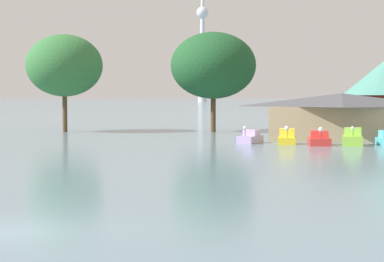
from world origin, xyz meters
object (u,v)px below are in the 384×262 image
(pedal_boat_lavender, at_px, (250,138))
(shoreline_tree_tall_left, at_px, (64,66))
(pedal_boat_lime, at_px, (353,138))
(distant_broadcast_tower, at_px, (202,23))
(pedal_boat_yellow, at_px, (287,138))
(shoreline_tree_mid, at_px, (213,66))
(pedal_boat_red, at_px, (319,139))
(boathouse, at_px, (341,116))

(pedal_boat_lavender, relative_size, shoreline_tree_tall_left, 0.26)
(pedal_boat_lime, bearing_deg, pedal_boat_lavender, -92.76)
(shoreline_tree_tall_left, relative_size, distant_broadcast_tower, 0.09)
(pedal_boat_yellow, distance_m, distant_broadcast_tower, 394.01)
(pedal_boat_yellow, bearing_deg, shoreline_tree_mid, -153.97)
(pedal_boat_lavender, xyz_separation_m, shoreline_tree_tall_left, (-22.05, 12.94, 6.89))
(shoreline_tree_mid, distance_m, distant_broadcast_tower, 374.87)
(pedal_boat_red, bearing_deg, pedal_boat_lime, 88.70)
(pedal_boat_red, height_order, shoreline_tree_mid, shoreline_tree_mid)
(shoreline_tree_tall_left, bearing_deg, pedal_boat_lime, -24.42)
(pedal_boat_yellow, xyz_separation_m, pedal_boat_lime, (5.27, -0.35, 0.05))
(pedal_boat_red, xyz_separation_m, shoreline_tree_mid, (-11.70, 17.50, 6.89))
(shoreline_tree_mid, bearing_deg, pedal_boat_lime, -50.36)
(pedal_boat_yellow, distance_m, boathouse, 7.66)
(pedal_boat_red, bearing_deg, distant_broadcast_tower, -173.30)
(boathouse, xyz_separation_m, shoreline_tree_tall_left, (-29.69, 7.54, 5.13))
(pedal_boat_yellow, xyz_separation_m, pedal_boat_red, (2.63, -0.53, -0.05))
(boathouse, xyz_separation_m, shoreline_tree_mid, (-13.62, 11.04, 5.15))
(pedal_boat_lime, xyz_separation_m, shoreline_tree_tall_left, (-30.42, 13.81, 6.78))
(pedal_boat_lavender, xyz_separation_m, distant_broadcast_tower, (-75.25, 381.93, 53.26))
(pedal_boat_lavender, xyz_separation_m, boathouse, (7.64, 5.41, 1.76))
(shoreline_tree_tall_left, xyz_separation_m, shoreline_tree_mid, (16.08, 3.50, 0.02))
(pedal_boat_yellow, bearing_deg, pedal_boat_red, 76.53)
(pedal_boat_lavender, distance_m, boathouse, 9.53)
(boathouse, distance_m, distant_broadcast_tower, 388.97)
(shoreline_tree_tall_left, bearing_deg, pedal_boat_yellow, -28.17)
(shoreline_tree_tall_left, bearing_deg, shoreline_tree_mid, 12.30)
(boathouse, relative_size, shoreline_tree_mid, 1.23)
(pedal_boat_lime, height_order, shoreline_tree_mid, shoreline_tree_mid)
(boathouse, xyz_separation_m, distant_broadcast_tower, (-82.89, 376.53, 51.50))
(pedal_boat_yellow, relative_size, pedal_boat_red, 0.79)
(pedal_boat_lime, height_order, boathouse, boathouse)
(pedal_boat_lavender, relative_size, distant_broadcast_tower, 0.02)
(pedal_boat_yellow, height_order, boathouse, boathouse)
(pedal_boat_lime, bearing_deg, pedal_boat_red, -82.89)
(pedal_boat_red, relative_size, shoreline_tree_mid, 0.27)
(pedal_boat_lime, distance_m, distant_broadcast_tower, 395.42)
(pedal_boat_lavender, relative_size, pedal_boat_yellow, 1.18)
(pedal_boat_red, xyz_separation_m, pedal_boat_lime, (2.64, 0.18, 0.10))
(pedal_boat_yellow, relative_size, boathouse, 0.17)
(boathouse, bearing_deg, distant_broadcast_tower, 102.42)
(pedal_boat_yellow, distance_m, shoreline_tree_tall_left, 29.33)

